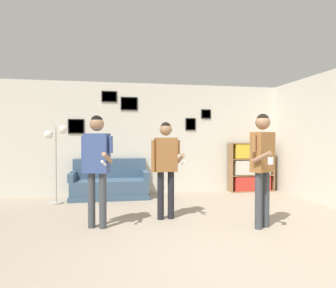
# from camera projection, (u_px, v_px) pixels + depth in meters

# --- Properties ---
(ground_plane) EXTENTS (20.00, 20.00, 0.00)m
(ground_plane) POSITION_uv_depth(u_px,v_px,m) (239.00, 263.00, 3.25)
(ground_plane) COLOR gray
(wall_back) EXTENTS (8.14, 0.08, 2.70)m
(wall_back) POSITION_uv_depth(u_px,v_px,m) (167.00, 138.00, 7.47)
(wall_back) COLOR silver
(wall_back) RESTS_ON ground_plane
(wall_right) EXTENTS (0.06, 6.69, 2.70)m
(wall_right) POSITION_uv_depth(u_px,v_px,m) (333.00, 139.00, 5.85)
(wall_right) COLOR silver
(wall_right) RESTS_ON ground_plane
(couch) EXTENTS (1.75, 0.80, 0.87)m
(couch) POSITION_uv_depth(u_px,v_px,m) (110.00, 185.00, 6.82)
(couch) COLOR #3D5670
(couch) RESTS_ON ground_plane
(bookshelf) EXTENTS (1.15, 0.30, 1.24)m
(bookshelf) POSITION_uv_depth(u_px,v_px,m) (251.00, 167.00, 7.65)
(bookshelf) COLOR olive
(bookshelf) RESTS_ON ground_plane
(floor_lamp) EXTENTS (0.46, 0.28, 1.62)m
(floor_lamp) POSITION_uv_depth(u_px,v_px,m) (56.00, 146.00, 6.20)
(floor_lamp) COLOR #ADA89E
(floor_lamp) RESTS_ON ground_plane
(person_player_foreground_left) EXTENTS (0.47, 0.56, 1.71)m
(person_player_foreground_left) POSITION_uv_depth(u_px,v_px,m) (97.00, 159.00, 4.51)
(person_player_foreground_left) COLOR #3D4247
(person_player_foreground_left) RESTS_ON ground_plane
(person_player_foreground_center) EXTENTS (0.52, 0.43, 1.63)m
(person_player_foreground_center) POSITION_uv_depth(u_px,v_px,m) (166.00, 160.00, 5.02)
(person_player_foreground_center) COLOR black
(person_player_foreground_center) RESTS_ON ground_plane
(person_watcher_holding_cup) EXTENTS (0.45, 0.56, 1.73)m
(person_watcher_holding_cup) POSITION_uv_depth(u_px,v_px,m) (263.00, 157.00, 4.52)
(person_watcher_holding_cup) COLOR #3D4247
(person_watcher_holding_cup) RESTS_ON ground_plane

